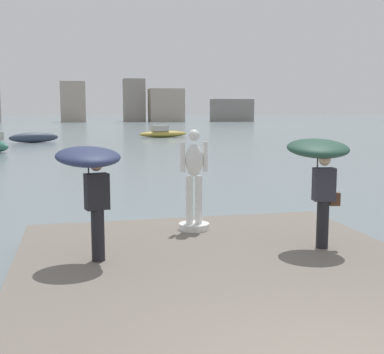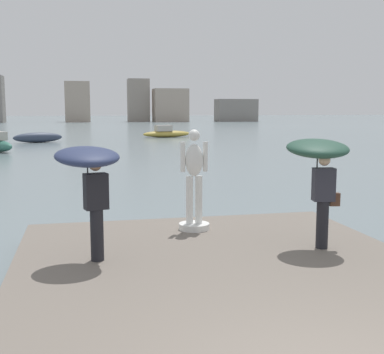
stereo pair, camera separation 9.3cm
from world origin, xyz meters
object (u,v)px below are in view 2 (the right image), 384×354
Objects in this scene: statue_white_figure at (194,186)px; onlooker_left at (90,170)px; onlooker_right at (319,161)px; boat_near at (38,138)px; boat_leftward at (166,133)px.

statue_white_figure is 2.90m from onlooker_left.
onlooker_left is at bearing 179.08° from onlooker_right.
onlooker_right reaches higher than onlooker_left.
onlooker_right is 0.47× the size of boat_near.
statue_white_figure is at bearing -80.63° from boat_near.
onlooker_left reaches higher than boat_leftward.
boat_leftward is at bearing 81.27° from statue_white_figure.
onlooker_right is 39.18m from boat_near.
statue_white_figure is at bearing -98.73° from boat_leftward.
onlooker_right reaches higher than boat_leftward.
statue_white_figure is 1.03× the size of onlooker_right.
boat_leftward is (12.53, 6.00, 0.01)m from boat_near.
boat_leftward is at bearing 78.90° from onlooker_left.
boat_near is 0.80× the size of boat_leftward.
onlooker_right is 0.37× the size of boat_leftward.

